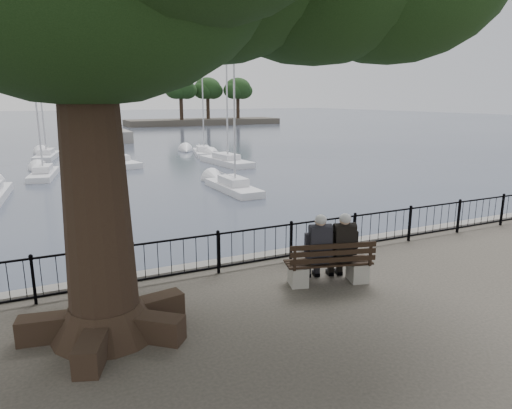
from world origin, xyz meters
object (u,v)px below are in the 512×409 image
person_left (318,251)px  lion_monument (100,122)px  bench (329,268)px  person_right (341,249)px

person_left → lion_monument: size_ratio=0.18×
person_left → lion_monument: 48.94m
bench → person_right: size_ratio=1.25×
bench → person_left: size_ratio=1.25×
lion_monument → person_left: bearing=-91.4°
bench → person_left: person_left is taller
bench → person_right: (0.34, 0.03, 0.39)m
bench → lion_monument: 49.11m
person_left → person_right: same height
bench → lion_monument: lion_monument is taller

